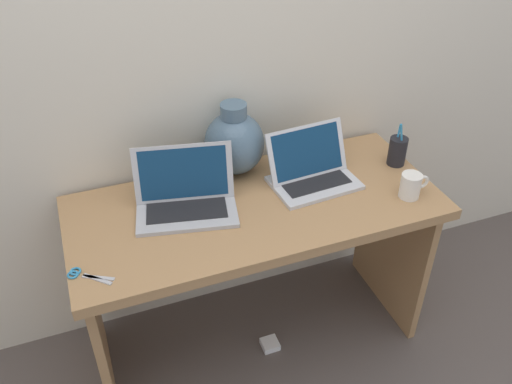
{
  "coord_description": "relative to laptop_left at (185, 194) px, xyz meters",
  "views": [
    {
      "loc": [
        -0.54,
        -1.44,
        1.88
      ],
      "look_at": [
        0.0,
        0.0,
        0.77
      ],
      "focal_mm": 38.24,
      "sensor_mm": 36.0,
      "label": 1
    }
  ],
  "objects": [
    {
      "name": "green_vase",
      "position": [
        0.24,
        0.16,
        0.07
      ],
      "size": [
        0.23,
        0.23,
        0.28
      ],
      "color": "slate",
      "rests_on": "desk"
    },
    {
      "name": "ground_plane",
      "position": [
        0.24,
        -0.07,
        -0.77
      ],
      "size": [
        6.0,
        6.0,
        0.0
      ],
      "primitive_type": "plane",
      "color": "#564C47"
    },
    {
      "name": "laptop_right",
      "position": [
        0.48,
        -0.01,
        -0.0
      ],
      "size": [
        0.33,
        0.24,
        0.2
      ],
      "color": "silver",
      "rests_on": "desk"
    },
    {
      "name": "scissors",
      "position": [
        -0.38,
        -0.22,
        -0.05
      ],
      "size": [
        0.13,
        0.11,
        0.01
      ],
      "color": "#B7B7BC",
      "rests_on": "desk"
    },
    {
      "name": "coffee_mug",
      "position": [
        0.77,
        -0.22,
        -0.01
      ],
      "size": [
        0.11,
        0.07,
        0.09
      ],
      "color": "white",
      "rests_on": "desk"
    },
    {
      "name": "power_brick",
      "position": [
        0.27,
        -0.14,
        -0.76
      ],
      "size": [
        0.07,
        0.07,
        0.03
      ],
      "primitive_type": "cube",
      "color": "white",
      "rests_on": "ground"
    },
    {
      "name": "desk",
      "position": [
        0.24,
        -0.07,
        -0.22
      ],
      "size": [
        1.32,
        0.58,
        0.72
      ],
      "color": "#AD7F51",
      "rests_on": "ground"
    },
    {
      "name": "back_wall",
      "position": [
        0.24,
        0.26,
        0.43
      ],
      "size": [
        4.4,
        0.04,
        2.4
      ],
      "primitive_type": "cube",
      "color": "beige",
      "rests_on": "ground"
    },
    {
      "name": "pen_cup",
      "position": [
        0.84,
        -0.02,
        0.0
      ],
      "size": [
        0.07,
        0.07,
        0.19
      ],
      "color": "black",
      "rests_on": "desk"
    },
    {
      "name": "laptop_left",
      "position": [
        0.0,
        0.0,
        0.0
      ],
      "size": [
        0.38,
        0.29,
        0.21
      ],
      "color": "#B2B2B7",
      "rests_on": "desk"
    }
  ]
}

